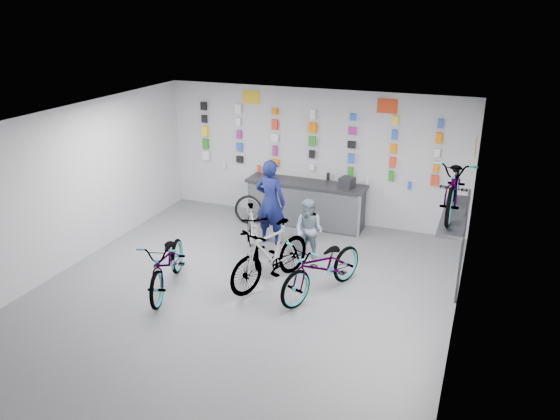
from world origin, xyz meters
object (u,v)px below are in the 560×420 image
at_px(bike_center, 270,254).
at_px(clerk, 270,202).
at_px(bike_left, 168,263).
at_px(bike_right, 323,267).
at_px(customer, 309,230).
at_px(counter, 306,204).
at_px(bike_service, 253,234).

relative_size(bike_center, clerk, 1.06).
xyz_separation_m(bike_left, bike_right, (2.56, 0.81, 0.01)).
bearing_deg(clerk, bike_center, 117.31).
height_order(bike_center, clerk, clerk).
height_order(clerk, customer, clerk).
xyz_separation_m(bike_center, clerk, (-0.69, 1.67, 0.33)).
bearing_deg(bike_right, customer, 142.33).
distance_m(bike_left, clerk, 2.69).
bearing_deg(counter, bike_service, -101.14).
relative_size(bike_right, clerk, 1.10).
bearing_deg(bike_left, bike_right, 0.68).
bearing_deg(bike_center, bike_left, -129.67).
height_order(bike_service, customer, customer).
bearing_deg(clerk, bike_service, 92.26).
bearing_deg(counter, bike_center, -83.52).
distance_m(counter, bike_center, 2.89).
xyz_separation_m(bike_center, bike_service, (-0.72, 0.85, -0.06)).
relative_size(bike_right, bike_service, 1.16).
xyz_separation_m(counter, clerk, (-0.36, -1.20, 0.41)).
height_order(bike_center, bike_right, bike_center).
distance_m(bike_center, clerk, 1.83).
distance_m(counter, bike_left, 3.92).
height_order(bike_center, customer, customer).
distance_m(counter, bike_right, 3.18).
height_order(bike_center, bike_service, bike_center).
height_order(counter, bike_service, bike_service).
height_order(bike_left, customer, customer).
height_order(bike_right, customer, customer).
bearing_deg(bike_center, counter, 119.09).
height_order(counter, clerk, clerk).
distance_m(bike_center, bike_service, 1.12).
relative_size(bike_center, customer, 1.54).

